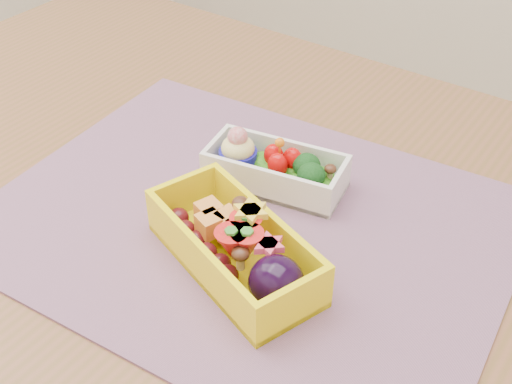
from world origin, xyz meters
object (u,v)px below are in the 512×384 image
Objects in this scene: table at (231,278)px; bento_white at (275,169)px; placemat at (247,221)px; bento_yellow at (236,247)px.

bento_white is (0.01, 0.06, 0.12)m from table.
placemat reaches higher than table.
table is 0.14m from bento_white.
placemat is 0.08m from bento_yellow.
bento_yellow is (0.06, -0.06, 0.13)m from table.
table is 0.10m from placemat.
table is at bearing 151.23° from bento_yellow.
bento_yellow reaches higher than placemat.
bento_yellow is at bearing -48.18° from table.
placemat is 3.25× the size of bento_white.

